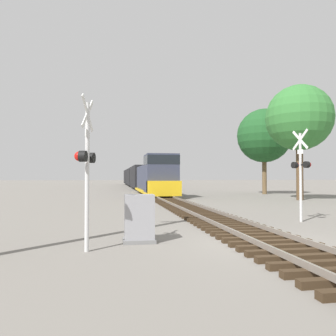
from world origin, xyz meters
The scene contains 8 objects.
ground_plane centered at (0.00, 0.00, 0.00)m, with size 400.00×400.00×0.00m, color slate.
rail_track_bed centered at (0.00, 0.00, 0.14)m, with size 2.60×160.00×0.31m.
freight_train centered at (0.00, 52.97, 1.97)m, with size 3.09×67.27×4.24m.
crossing_signal_near centered at (-5.38, -0.18, 2.45)m, with size 0.53×1.01×4.27m.
crossing_signal_far centered at (3.85, 4.27, 2.43)m, with size 0.52×1.01×4.22m.
relay_cabinet centered at (-3.83, 0.82, 0.74)m, with size 1.01×0.69×1.50m.
tree_far_right centered at (11.72, 17.17, 7.28)m, with size 5.83×5.83×10.24m.
tree_mid_background centered at (13.23, 27.10, 6.96)m, with size 6.42×6.42×10.20m.
Camera 1 is at (-4.66, -9.46, 2.05)m, focal length 35.00 mm.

